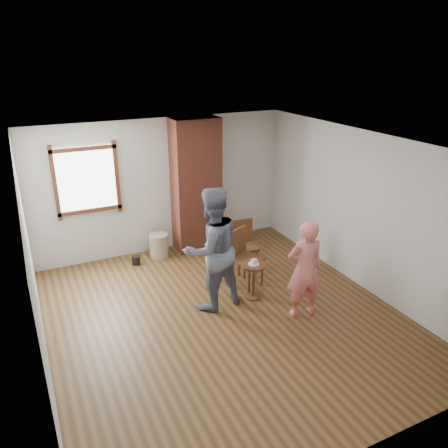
{
  "coord_description": "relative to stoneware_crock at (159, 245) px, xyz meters",
  "views": [
    {
      "loc": [
        -2.44,
        -5.06,
        3.77
      ],
      "look_at": [
        0.38,
        0.8,
        1.15
      ],
      "focal_mm": 35.0,
      "sensor_mm": 36.0,
      "label": 1
    }
  ],
  "objects": [
    {
      "name": "brick_chimney",
      "position": [
        0.85,
        0.1,
        1.07
      ],
      "size": [
        0.9,
        0.5,
        2.6
      ],
      "primitive_type": "cube",
      "color": "#A35139",
      "rests_on": "ground"
    },
    {
      "name": "ground",
      "position": [
        0.25,
        -2.4,
        -0.23
      ],
      "size": [
        5.5,
        5.5,
        0.0
      ],
      "primitive_type": "plane",
      "color": "brown",
      "rests_on": "ground"
    },
    {
      "name": "cake_plate",
      "position": [
        0.91,
        -2.1,
        0.37
      ],
      "size": [
        0.18,
        0.18,
        0.01
      ],
      "primitive_type": "cylinder",
      "color": "white",
      "rests_on": "side_table"
    },
    {
      "name": "person_pink",
      "position": [
        1.34,
        -2.85,
        0.53
      ],
      "size": [
        0.61,
        0.46,
        1.53
      ],
      "primitive_type": "imported",
      "rotation": [
        0.0,
        0.0,
        2.97
      ],
      "color": "#EF7D77",
      "rests_on": "ground"
    },
    {
      "name": "cake_slice",
      "position": [
        0.92,
        -2.1,
        0.41
      ],
      "size": [
        0.08,
        0.07,
        0.06
      ],
      "primitive_type": "cube",
      "color": "white",
      "rests_on": "cake_plate"
    },
    {
      "name": "dark_pot",
      "position": [
        -0.5,
        -0.13,
        -0.15
      ],
      "size": [
        0.19,
        0.19,
        0.16
      ],
      "primitive_type": "cylinder",
      "rotation": [
        0.0,
        0.0,
        -0.19
      ],
      "color": "black",
      "rests_on": "ground"
    },
    {
      "name": "side_table",
      "position": [
        0.91,
        -2.1,
        0.17
      ],
      "size": [
        0.4,
        0.4,
        0.6
      ],
      "color": "brown",
      "rests_on": "ground"
    },
    {
      "name": "man",
      "position": [
        0.21,
        -2.04,
        0.74
      ],
      "size": [
        1.04,
        0.86,
        1.94
      ],
      "primitive_type": "imported",
      "rotation": [
        0.0,
        0.0,
        3.29
      ],
      "color": "#131C36",
      "rests_on": "ground"
    },
    {
      "name": "dining_chair_left",
      "position": [
        0.95,
        -1.66,
        0.33
      ],
      "size": [
        0.62,
        0.62,
        0.99
      ],
      "rotation": [
        0.0,
        0.0,
        0.43
      ],
      "color": "brown",
      "rests_on": "ground"
    },
    {
      "name": "dining_chair_right",
      "position": [
        1.23,
        -1.15,
        0.29
      ],
      "size": [
        0.48,
        0.48,
        0.93
      ],
      "rotation": [
        0.0,
        0.0,
        -0.13
      ],
      "color": "brown",
      "rests_on": "ground"
    },
    {
      "name": "stoneware_crock",
      "position": [
        0.0,
        0.0,
        0.0
      ],
      "size": [
        0.47,
        0.47,
        0.46
      ],
      "primitive_type": "cylinder",
      "rotation": [
        0.0,
        0.0,
        -0.39
      ],
      "color": "tan",
      "rests_on": "ground"
    },
    {
      "name": "room_shell",
      "position": [
        0.19,
        -1.79,
        1.58
      ],
      "size": [
        5.04,
        5.52,
        2.62
      ],
      "color": "silver",
      "rests_on": "ground"
    }
  ]
}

